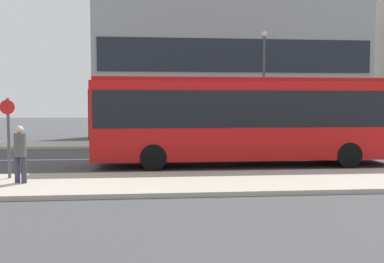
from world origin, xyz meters
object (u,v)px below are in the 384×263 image
(city_bus, at_px, (246,116))
(street_lamp, at_px, (264,75))
(parked_car_0, at_px, (362,136))
(bus_stop_sign, at_px, (8,131))
(pedestrian_near_stop, at_px, (20,151))

(city_bus, distance_m, street_lamp, 8.49)
(parked_car_0, height_order, street_lamp, street_lamp)
(bus_stop_sign, relative_size, street_lamp, 0.38)
(city_bus, height_order, parked_car_0, city_bus)
(city_bus, distance_m, parked_car_0, 9.81)
(city_bus, relative_size, pedestrian_near_stop, 7.19)
(pedestrian_near_stop, bearing_deg, parked_car_0, 44.98)
(bus_stop_sign, bearing_deg, city_bus, 20.34)
(parked_car_0, xyz_separation_m, pedestrian_near_stop, (-15.18, -9.73, 0.41))
(pedestrian_near_stop, xyz_separation_m, bus_stop_sign, (-0.60, 0.88, 0.51))
(street_lamp, bearing_deg, bus_stop_sign, -135.13)
(city_bus, xyz_separation_m, bus_stop_sign, (-8.03, -2.98, -0.37))
(bus_stop_sign, bearing_deg, parked_car_0, 29.27)
(pedestrian_near_stop, relative_size, bus_stop_sign, 0.67)
(pedestrian_near_stop, relative_size, street_lamp, 0.26)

